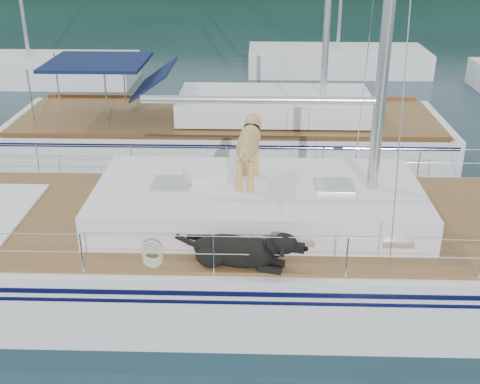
{
  "coord_description": "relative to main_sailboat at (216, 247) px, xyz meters",
  "views": [
    {
      "loc": [
        0.77,
        -8.8,
        5.65
      ],
      "look_at": [
        0.5,
        0.2,
        1.6
      ],
      "focal_mm": 45.0,
      "sensor_mm": 36.0,
      "label": 1
    }
  ],
  "objects": [
    {
      "name": "ground",
      "position": [
        -0.1,
        0.01,
        -0.68
      ],
      "size": [
        120.0,
        120.0,
        0.0
      ],
      "primitive_type": "plane",
      "color": "black",
      "rests_on": "ground"
    },
    {
      "name": "main_sailboat",
      "position": [
        0.0,
        0.0,
        0.0
      ],
      "size": [
        12.0,
        3.83,
        14.01
      ],
      "color": "white",
      "rests_on": "ground"
    },
    {
      "name": "bg_boat_west",
      "position": [
        -8.1,
        14.01,
        -0.24
      ],
      "size": [
        8.0,
        3.0,
        11.65
      ],
      "color": "white",
      "rests_on": "ground"
    },
    {
      "name": "bg_boat_center",
      "position": [
        3.9,
        16.01,
        -0.23
      ],
      "size": [
        7.2,
        3.0,
        11.65
      ],
      "color": "white",
      "rests_on": "ground"
    },
    {
      "name": "neighbor_sailboat",
      "position": [
        0.01,
        5.93,
        -0.06
      ],
      "size": [
        11.0,
        3.5,
        13.3
      ],
      "color": "white",
      "rests_on": "ground"
    }
  ]
}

